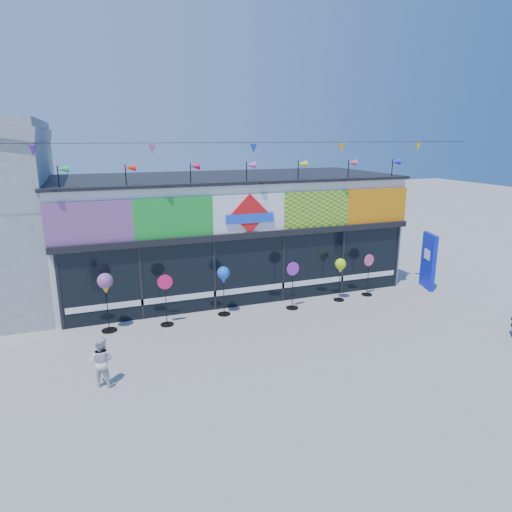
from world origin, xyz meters
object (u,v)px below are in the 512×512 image
spinner_2 (223,276)px  spinner_4 (340,267)px  spinner_1 (166,299)px  child (102,361)px  spinner_5 (368,274)px  spinner_3 (293,284)px  spinner_0 (105,285)px  blue_sign (428,261)px

spinner_2 → spinner_4: 4.09m
spinner_1 → child: spinner_1 is taller
spinner_5 → spinner_2: bearing=-179.9°
spinner_3 → child: 6.67m
spinner_0 → spinner_3: bearing=-2.0°
child → spinner_4: bearing=-130.5°
blue_sign → spinner_1: blue_sign is taller
spinner_4 → child: spinner_4 is taller
blue_sign → child: (-11.61, -3.07, -0.45)m
blue_sign → child: bearing=-147.2°
blue_sign → child: size_ratio=1.77×
blue_sign → spinner_3: blue_sign is taller
blue_sign → spinner_3: bearing=-159.8°
spinner_0 → spinner_5: 8.81m
spinner_3 → spinner_0: bearing=178.0°
spinner_0 → spinner_3: size_ratio=1.11×
spinner_0 → spinner_2: bearing=1.0°
spinner_1 → child: size_ratio=1.35×
blue_sign → spinner_3: 5.60m
spinner_5 → spinner_4: bearing=-174.1°
blue_sign → spinner_5: blue_sign is taller
blue_sign → spinner_5: size_ratio=1.37×
spinner_4 → child: (-7.86, -3.00, -0.61)m
blue_sign → spinner_5: (-2.54, 0.06, -0.24)m
blue_sign → spinner_5: bearing=-163.2°
blue_sign → spinner_2: 7.84m
child → spinner_2: bearing=-111.9°
spinner_4 → spinner_2: bearing=178.4°
spinner_2 → spinner_4: bearing=-1.6°
spinner_0 → child: spinner_0 is taller
spinner_3 → spinner_5: (3.05, 0.27, -0.04)m
spinner_2 → spinner_5: bearing=0.1°
spinner_0 → spinner_1: bearing=-5.1°
spinner_4 → spinner_1: bearing=-179.1°
blue_sign → spinner_3: (-5.59, -0.21, -0.20)m
spinner_4 → spinner_5: spinner_5 is taller
spinner_5 → spinner_3: bearing=-174.9°
blue_sign → spinner_2: (-7.84, 0.04, 0.23)m
spinner_2 → spinner_3: spinner_2 is taller
spinner_4 → spinner_3: bearing=-175.5°
spinner_1 → child: 3.50m
blue_sign → spinner_1: (-9.68, -0.16, -0.20)m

